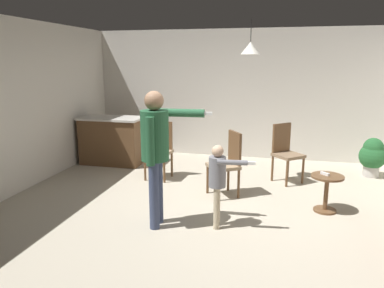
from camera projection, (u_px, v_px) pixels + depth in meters
ground at (214, 213)px, 5.07m from camera, size 7.68×7.68×0.00m
wall_back at (241, 94)px, 7.81m from camera, size 6.40×0.10×2.70m
wall_left at (5, 108)px, 5.50m from camera, size 0.10×6.40×2.70m
kitchen_counter at (112, 140)px, 7.43m from camera, size 1.26×0.66×0.95m
side_table_by_couch at (326, 189)px, 5.05m from camera, size 0.44×0.44×0.52m
person_adult at (156, 144)px, 4.45m from camera, size 0.83×0.53×1.70m
person_child at (218, 177)px, 4.49m from camera, size 0.57×0.31×1.06m
dining_chair_by_counter at (160, 148)px, 6.50m from camera, size 0.45×0.45×1.00m
dining_chair_near_wall at (228, 161)px, 5.62m from camera, size 0.58×0.58×1.00m
dining_chair_centre_back at (285, 150)px, 6.30m from camera, size 0.59×0.59×1.00m
potted_plant_corner at (373, 155)px, 6.58m from camera, size 0.46×0.46×0.71m
spare_remote_on_table at (325, 174)px, 5.02m from camera, size 0.12×0.12×0.04m
ceiling_light_pendant at (250, 48)px, 5.95m from camera, size 0.32×0.32×0.55m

